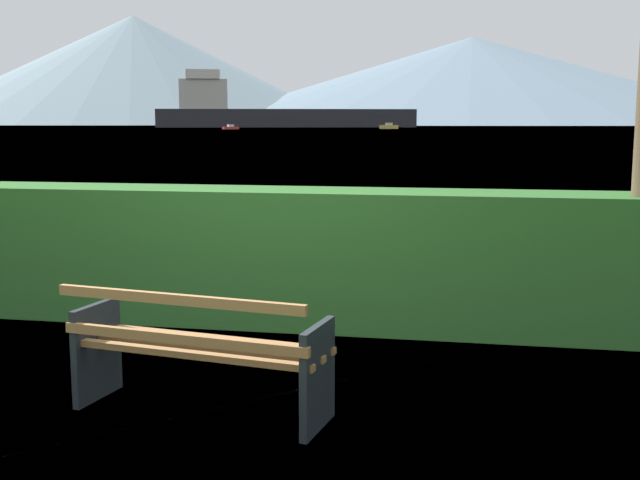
{
  "coord_description": "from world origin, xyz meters",
  "views": [
    {
      "loc": [
        1.72,
        -4.81,
        1.92
      ],
      "look_at": [
        0.0,
        4.14,
        0.55
      ],
      "focal_mm": 44.26,
      "sensor_mm": 36.0,
      "label": 1
    }
  ],
  "objects": [
    {
      "name": "ground_plane",
      "position": [
        0.0,
        0.0,
        0.0
      ],
      "size": [
        1400.0,
        1400.0,
        0.0
      ],
      "primitive_type": "plane",
      "color": "#567A38"
    },
    {
      "name": "water_surface",
      "position": [
        0.0,
        307.81,
        0.0
      ],
      "size": [
        620.0,
        620.0,
        0.0
      ],
      "primitive_type": "plane",
      "color": "slate",
      "rests_on": "ground_plane"
    },
    {
      "name": "park_bench",
      "position": [
        -0.01,
        -0.06,
        0.43
      ],
      "size": [
        1.79,
        0.84,
        0.87
      ],
      "color": "olive",
      "rests_on": "ground_plane"
    },
    {
      "name": "hedge_row",
      "position": [
        0.0,
        2.43,
        0.64
      ],
      "size": [
        10.56,
        0.82,
        1.29
      ],
      "primitive_type": "cube",
      "color": "#285B23",
      "rests_on": "ground_plane"
    },
    {
      "name": "cargo_ship_large",
      "position": [
        -68.66,
        264.24,
        5.42
      ],
      "size": [
        89.3,
        37.33,
        19.39
      ],
      "color": "#232328",
      "rests_on": "water_surface"
    },
    {
      "name": "fishing_boat_near",
      "position": [
        -20.74,
        212.66,
        0.63
      ],
      "size": [
        5.12,
        1.98,
        1.69
      ],
      "color": "gold",
      "rests_on": "water_surface"
    },
    {
      "name": "sailboat_mid",
      "position": [
        -59.35,
        191.7,
        0.44
      ],
      "size": [
        3.96,
        4.02,
        1.24
      ],
      "color": "#B2332D",
      "rests_on": "water_surface"
    },
    {
      "name": "distant_hills",
      "position": [
        5.66,
        579.44,
        35.47
      ],
      "size": [
        808.57,
        421.91,
        76.95
      ],
      "color": "slate",
      "rests_on": "ground_plane"
    }
  ]
}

